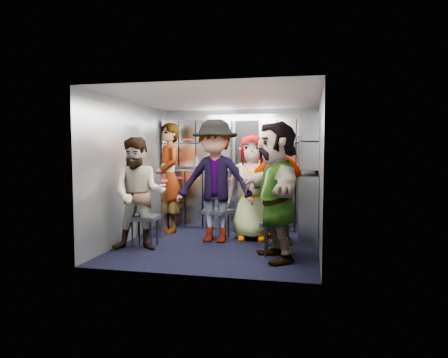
% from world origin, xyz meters
% --- Properties ---
extents(floor, '(3.00, 3.00, 0.00)m').
position_xyz_m(floor, '(0.00, 0.00, 0.00)').
color(floor, black).
rests_on(floor, ground).
extents(wall_back, '(2.80, 0.04, 2.10)m').
position_xyz_m(wall_back, '(0.00, 1.50, 1.05)').
color(wall_back, '#9399A0').
rests_on(wall_back, ground).
extents(wall_left, '(0.04, 3.00, 2.10)m').
position_xyz_m(wall_left, '(-1.40, 0.00, 1.05)').
color(wall_left, '#9399A0').
rests_on(wall_left, ground).
extents(wall_right, '(0.04, 3.00, 2.10)m').
position_xyz_m(wall_right, '(1.40, 0.00, 1.05)').
color(wall_right, '#9399A0').
rests_on(wall_right, ground).
extents(ceiling, '(2.80, 3.00, 0.02)m').
position_xyz_m(ceiling, '(0.00, 0.00, 2.10)').
color(ceiling, silver).
rests_on(ceiling, wall_back).
extents(cart_bank_back, '(2.68, 0.38, 0.99)m').
position_xyz_m(cart_bank_back, '(0.00, 1.29, 0.49)').
color(cart_bank_back, '#9A9EA9').
rests_on(cart_bank_back, ground).
extents(cart_bank_left, '(0.38, 0.76, 0.99)m').
position_xyz_m(cart_bank_left, '(-1.19, 0.56, 0.49)').
color(cart_bank_left, '#9A9EA9').
rests_on(cart_bank_left, ground).
extents(counter, '(2.68, 0.42, 0.03)m').
position_xyz_m(counter, '(0.00, 1.29, 1.01)').
color(counter, '#BABDC2').
rests_on(counter, cart_bank_back).
extents(locker_bank_back, '(2.68, 0.28, 0.82)m').
position_xyz_m(locker_bank_back, '(0.00, 1.35, 1.49)').
color(locker_bank_back, '#9A9EA9').
rests_on(locker_bank_back, wall_back).
extents(locker_bank_right, '(0.28, 1.00, 0.82)m').
position_xyz_m(locker_bank_right, '(1.25, 0.70, 1.49)').
color(locker_bank_right, '#9A9EA9').
rests_on(locker_bank_right, wall_right).
extents(right_cabinet, '(0.28, 1.20, 1.00)m').
position_xyz_m(right_cabinet, '(1.25, 0.60, 0.50)').
color(right_cabinet, '#9A9EA9').
rests_on(right_cabinet, ground).
extents(coffee_niche, '(0.46, 0.16, 0.84)m').
position_xyz_m(coffee_niche, '(0.18, 1.41, 1.47)').
color(coffee_niche, black).
rests_on(coffee_niche, wall_back).
extents(red_latch_strip, '(2.60, 0.02, 0.03)m').
position_xyz_m(red_latch_strip, '(0.00, 1.09, 0.88)').
color(red_latch_strip, '#B41C1C').
rests_on(red_latch_strip, cart_bank_back).
extents(jump_seat_near_left, '(0.39, 0.38, 0.44)m').
position_xyz_m(jump_seat_near_left, '(-1.01, -0.38, 0.39)').
color(jump_seat_near_left, black).
rests_on(jump_seat_near_left, ground).
extents(jump_seat_mid_left, '(0.48, 0.47, 0.45)m').
position_xyz_m(jump_seat_mid_left, '(-0.11, 0.33, 0.40)').
color(jump_seat_mid_left, black).
rests_on(jump_seat_mid_left, ground).
extents(jump_seat_center, '(0.41, 0.39, 0.46)m').
position_xyz_m(jump_seat_center, '(0.40, 0.60, 0.41)').
color(jump_seat_center, black).
rests_on(jump_seat_center, ground).
extents(jump_seat_mid_right, '(0.44, 0.43, 0.43)m').
position_xyz_m(jump_seat_mid_right, '(0.81, 0.39, 0.38)').
color(jump_seat_mid_right, black).
rests_on(jump_seat_mid_right, ground).
extents(jump_seat_near_right, '(0.42, 0.40, 0.44)m').
position_xyz_m(jump_seat_near_right, '(0.86, -0.47, 0.39)').
color(jump_seat_near_right, black).
rests_on(jump_seat_near_right, ground).
extents(attendant_standing, '(0.75, 0.79, 1.82)m').
position_xyz_m(attendant_standing, '(-1.05, 0.71, 0.91)').
color(attendant_standing, black).
rests_on(attendant_standing, ground).
extents(attendant_arc_a, '(0.87, 0.75, 1.54)m').
position_xyz_m(attendant_arc_a, '(-1.01, -0.56, 0.77)').
color(attendant_arc_a, black).
rests_on(attendant_arc_a, ground).
extents(attendant_arc_b, '(1.19, 0.70, 1.82)m').
position_xyz_m(attendant_arc_b, '(-0.11, 0.15, 0.91)').
color(attendant_arc_b, black).
rests_on(attendant_arc_b, ground).
extents(attendant_arc_c, '(0.83, 0.59, 1.60)m').
position_xyz_m(attendant_arc_c, '(0.40, 0.42, 0.80)').
color(attendant_arc_c, black).
rests_on(attendant_arc_c, ground).
extents(attendant_arc_d, '(1.01, 0.67, 1.59)m').
position_xyz_m(attendant_arc_d, '(0.81, 0.21, 0.80)').
color(attendant_arc_d, black).
rests_on(attendant_arc_d, ground).
extents(attendant_arc_e, '(1.09, 1.67, 1.73)m').
position_xyz_m(attendant_arc_e, '(0.86, -0.65, 0.86)').
color(attendant_arc_e, black).
rests_on(attendant_arc_e, ground).
extents(bottle_left, '(0.06, 0.06, 0.23)m').
position_xyz_m(bottle_left, '(-0.71, 1.24, 1.15)').
color(bottle_left, white).
rests_on(bottle_left, counter).
extents(bottle_mid, '(0.07, 0.07, 0.22)m').
position_xyz_m(bottle_mid, '(-0.69, 1.24, 1.14)').
color(bottle_mid, white).
rests_on(bottle_mid, counter).
extents(bottle_right, '(0.07, 0.07, 0.28)m').
position_xyz_m(bottle_right, '(0.48, 1.24, 1.17)').
color(bottle_right, white).
rests_on(bottle_right, counter).
extents(cup_left, '(0.07, 0.07, 0.09)m').
position_xyz_m(cup_left, '(-1.18, 1.23, 1.08)').
color(cup_left, tan).
rests_on(cup_left, counter).
extents(cup_right, '(0.08, 0.08, 0.11)m').
position_xyz_m(cup_right, '(0.95, 1.23, 1.09)').
color(cup_right, tan).
rests_on(cup_right, counter).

